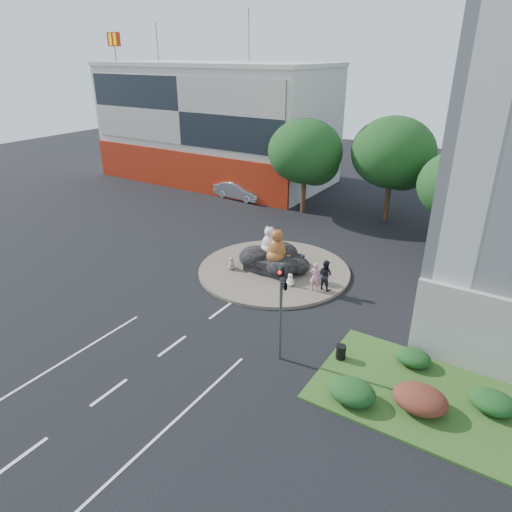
{
  "coord_description": "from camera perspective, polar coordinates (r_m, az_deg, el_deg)",
  "views": [
    {
      "loc": [
        13.62,
        -13.67,
        13.38
      ],
      "look_at": [
        0.03,
        7.73,
        2.0
      ],
      "focal_mm": 32.0,
      "sensor_mm": 36.0,
      "label": 1
    }
  ],
  "objects": [
    {
      "name": "tree_mid",
      "position": [
        39.95,
        16.84,
        11.88
      ],
      "size": [
        6.84,
        6.84,
        8.76
      ],
      "color": "#382314",
      "rests_on": "ground"
    },
    {
      "name": "street_lamp",
      "position": [
        23.41,
        27.86,
        -0.94
      ],
      "size": [
        2.34,
        0.22,
        8.06
      ],
      "color": "#595B60",
      "rests_on": "ground"
    },
    {
      "name": "shophouse_block",
      "position": [
        52.73,
        -4.98,
        16.25
      ],
      "size": [
        25.2,
        12.3,
        17.4
      ],
      "color": "beige",
      "rests_on": "ground"
    },
    {
      "name": "cat_tabby",
      "position": [
        28.87,
        2.65,
        1.42
      ],
      "size": [
        1.37,
        1.19,
        2.24
      ],
      "primitive_type": null,
      "rotation": [
        0.0,
        0.0,
        -0.02
      ],
      "color": "#B16A24",
      "rests_on": "rock_plinth"
    },
    {
      "name": "grass_verge",
      "position": [
        21.4,
        21.63,
        -16.38
      ],
      "size": [
        10.0,
        6.0,
        0.12
      ],
      "primitive_type": "cube",
      "color": "#31531B",
      "rests_on": "ground"
    },
    {
      "name": "pedestrian_dark",
      "position": [
        27.68,
        8.64,
        -2.34
      ],
      "size": [
        1.02,
        0.84,
        1.9
      ],
      "primitive_type": "imported",
      "rotation": [
        0.0,
        0.0,
        3.01
      ],
      "color": "black",
      "rests_on": "roundabout_island"
    },
    {
      "name": "roundabout_island",
      "position": [
        30.37,
        2.26,
        -1.77
      ],
      "size": [
        10.0,
        10.0,
        0.2
      ],
      "primitive_type": "cylinder",
      "color": "brown",
      "rests_on": "ground"
    },
    {
      "name": "kitten_white",
      "position": [
        28.1,
        4.3,
        -2.92
      ],
      "size": [
        0.58,
        0.53,
        0.82
      ],
      "primitive_type": null,
      "rotation": [
        0.0,
        0.0,
        0.24
      ],
      "color": "white",
      "rests_on": "roundabout_island"
    },
    {
      "name": "hedge_back_green",
      "position": [
        22.74,
        19.06,
        -11.92
      ],
      "size": [
        1.6,
        1.28,
        0.72
      ],
      "primitive_type": "ellipsoid",
      "color": "#133D18",
      "rests_on": "grass_verge"
    },
    {
      "name": "pedestrian_pink",
      "position": [
        27.47,
        7.4,
        -2.59
      ],
      "size": [
        0.75,
        0.58,
        1.81
      ],
      "primitive_type": "imported",
      "rotation": [
        0.0,
        0.0,
        3.39
      ],
      "color": "#CA8394",
      "rests_on": "roundabout_island"
    },
    {
      "name": "ground",
      "position": [
        23.48,
        -10.42,
        -11.02
      ],
      "size": [
        120.0,
        120.0,
        0.0
      ],
      "primitive_type": "plane",
      "color": "black",
      "rests_on": "ground"
    },
    {
      "name": "parked_car",
      "position": [
        45.57,
        -2.1,
        8.22
      ],
      "size": [
        5.31,
        2.11,
        1.72
      ],
      "primitive_type": "imported",
      "rotation": [
        0.0,
        0.0,
        1.51
      ],
      "color": "#ACAEB4",
      "rests_on": "ground"
    },
    {
      "name": "hedge_red",
      "position": [
        20.32,
        19.83,
        -16.48
      ],
      "size": [
        2.2,
        1.76,
        0.99
      ],
      "primitive_type": "ellipsoid",
      "color": "#491316",
      "rests_on": "grass_verge"
    },
    {
      "name": "cat_white",
      "position": [
        30.07,
        1.68,
        2.07
      ],
      "size": [
        1.19,
        1.04,
        1.94
      ],
      "primitive_type": null,
      "rotation": [
        0.0,
        0.0,
        0.03
      ],
      "color": "silver",
      "rests_on": "rock_plinth"
    },
    {
      "name": "hedge_near_green",
      "position": [
        20.02,
        11.9,
        -16.25
      ],
      "size": [
        2.0,
        1.6,
        0.9
      ],
      "primitive_type": "ellipsoid",
      "color": "#133D18",
      "rests_on": "grass_verge"
    },
    {
      "name": "kitten_calico",
      "position": [
        30.14,
        -3.08,
        -0.88
      ],
      "size": [
        0.68,
        0.69,
        0.87
      ],
      "primitive_type": null,
      "rotation": [
        0.0,
        0.0,
        -0.84
      ],
      "color": "white",
      "rests_on": "roundabout_island"
    },
    {
      "name": "traffic_light",
      "position": [
        20.33,
        3.4,
        -4.56
      ],
      "size": [
        0.44,
        1.24,
        5.0
      ],
      "color": "#595B60",
      "rests_on": "ground"
    },
    {
      "name": "tree_right",
      "position": [
        35.14,
        24.14,
        7.65
      ],
      "size": [
        5.7,
        5.7,
        7.3
      ],
      "color": "#382314",
      "rests_on": "ground"
    },
    {
      "name": "litter_bin",
      "position": [
        22.28,
        10.57,
        -11.72
      ],
      "size": [
        0.48,
        0.48,
        0.69
      ],
      "primitive_type": "cylinder",
      "rotation": [
        0.0,
        0.0,
        -0.04
      ],
      "color": "black",
      "rests_on": "grass_verge"
    },
    {
      "name": "rock_plinth",
      "position": [
        30.13,
        2.27,
        -0.83
      ],
      "size": [
        3.2,
        2.6,
        0.9
      ],
      "primitive_type": null,
      "color": "black",
      "rests_on": "roundabout_island"
    },
    {
      "name": "hedge_mid_green",
      "position": [
        21.45,
        27.5,
        -15.9
      ],
      "size": [
        1.8,
        1.44,
        0.81
      ],
      "primitive_type": "ellipsoid",
      "color": "#133D18",
      "rests_on": "grass_verge"
    },
    {
      "name": "tree_left",
      "position": [
        40.63,
        6.29,
        12.5
      ],
      "size": [
        6.46,
        6.46,
        8.27
      ],
      "color": "#382314",
      "rests_on": "ground"
    }
  ]
}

